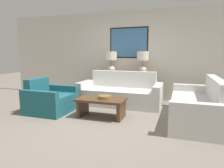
{
  "coord_description": "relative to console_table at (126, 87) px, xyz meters",
  "views": [
    {
      "loc": [
        1.5,
        -3.61,
        1.36
      ],
      "look_at": [
        -0.02,
        0.87,
        0.65
      ],
      "focal_mm": 32.0,
      "sensor_mm": 36.0,
      "label": 1
    }
  ],
  "objects": [
    {
      "name": "ground_plane",
      "position": [
        0.0,
        -2.15,
        -0.38
      ],
      "size": [
        20.0,
        20.0,
        0.0
      ],
      "primitive_type": "plane",
      "color": "slate"
    },
    {
      "name": "back_wall",
      "position": [
        0.0,
        0.28,
        0.95
      ],
      "size": [
        8.39,
        0.12,
        2.65
      ],
      "color": "beige",
      "rests_on": "ground_plane"
    },
    {
      "name": "console_table",
      "position": [
        0.0,
        0.0,
        0.0
      ],
      "size": [
        1.42,
        0.4,
        0.76
      ],
      "color": "brown",
      "rests_on": "ground_plane"
    },
    {
      "name": "table_lamp_left",
      "position": [
        -0.48,
        0.0,
        0.8
      ],
      "size": [
        0.34,
        0.34,
        0.68
      ],
      "color": "silver",
      "rests_on": "console_table"
    },
    {
      "name": "table_lamp_right",
      "position": [
        0.48,
        0.0,
        0.8
      ],
      "size": [
        0.34,
        0.34,
        0.68
      ],
      "color": "silver",
      "rests_on": "console_table"
    },
    {
      "name": "couch_by_back_wall",
      "position": [
        0.0,
        -0.65,
        -0.09
      ],
      "size": [
        2.2,
        0.93,
        0.88
      ],
      "color": "silver",
      "rests_on": "ground_plane"
    },
    {
      "name": "couch_by_side",
      "position": [
        1.88,
        -1.42,
        -0.09
      ],
      "size": [
        0.93,
        2.2,
        0.88
      ],
      "color": "silver",
      "rests_on": "ground_plane"
    },
    {
      "name": "coffee_table",
      "position": [
        -0.07,
        -1.85,
        -0.08
      ],
      "size": [
        1.03,
        0.59,
        0.41
      ],
      "color": "#4C331E",
      "rests_on": "ground_plane"
    },
    {
      "name": "decorative_bowl",
      "position": [
        0.01,
        -1.85,
        0.07
      ],
      "size": [
        0.28,
        0.28,
        0.07
      ],
      "color": "olive",
      "rests_on": "coffee_table"
    },
    {
      "name": "armchair_near_back_wall",
      "position": [
        -1.38,
        -1.86,
        -0.11
      ],
      "size": [
        0.93,
        0.98,
        0.79
      ],
      "color": "#1E5B66",
      "rests_on": "ground_plane"
    }
  ]
}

